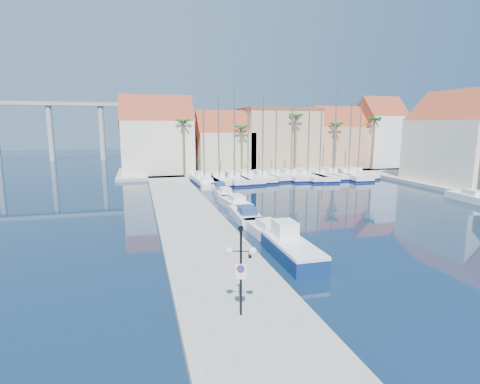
# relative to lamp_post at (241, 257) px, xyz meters

# --- Properties ---
(ground) EXTENTS (260.00, 260.00, 0.00)m
(ground) POSITION_rel_lamp_post_xyz_m (9.28, 5.72, -3.18)
(ground) COLOR black
(ground) RESTS_ON ground
(quay_west) EXTENTS (6.00, 77.00, 0.50)m
(quay_west) POSITION_rel_lamp_post_xyz_m (0.28, 19.22, -2.93)
(quay_west) COLOR gray
(quay_west) RESTS_ON ground
(shore_north) EXTENTS (54.00, 16.00, 0.50)m
(shore_north) POSITION_rel_lamp_post_xyz_m (19.28, 53.72, -2.93)
(shore_north) COLOR gray
(shore_north) RESTS_ON ground
(lamp_post) EXTENTS (1.33, 0.70, 4.08)m
(lamp_post) POSITION_rel_lamp_post_xyz_m (0.00, 0.00, 0.00)
(lamp_post) COLOR black
(lamp_post) RESTS_ON quay_west
(bollard) EXTENTS (0.22, 0.22, 0.54)m
(bollard) POSITION_rel_lamp_post_xyz_m (2.48, 6.83, -2.41)
(bollard) COLOR black
(bollard) RESTS_ON quay_west
(fishing_boat) EXTENTS (2.24, 6.57, 2.30)m
(fishing_boat) POSITION_rel_lamp_post_xyz_m (5.47, 7.34, -2.41)
(fishing_boat) COLOR navy
(fishing_boat) RESTS_ON ground
(motorboat_west_0) EXTENTS (2.24, 6.04, 1.40)m
(motorboat_west_0) POSITION_rel_lamp_post_xyz_m (5.54, 12.68, -2.67)
(motorboat_west_0) COLOR white
(motorboat_west_0) RESTS_ON ground
(motorboat_west_1) EXTENTS (2.40, 6.53, 1.40)m
(motorboat_west_1) POSITION_rel_lamp_post_xyz_m (5.42, 17.95, -2.67)
(motorboat_west_1) COLOR white
(motorboat_west_1) RESTS_ON ground
(motorboat_west_2) EXTENTS (2.53, 6.35, 1.40)m
(motorboat_west_2) POSITION_rel_lamp_post_xyz_m (5.89, 23.92, -2.67)
(motorboat_west_2) COLOR white
(motorboat_west_2) RESTS_ON ground
(motorboat_west_3) EXTENTS (1.91, 5.35, 1.40)m
(motorboat_west_3) POSITION_rel_lamp_post_xyz_m (5.89, 28.82, -2.67)
(motorboat_west_3) COLOR white
(motorboat_west_3) RESTS_ON ground
(motorboat_west_4) EXTENTS (2.01, 5.39, 1.40)m
(motorboat_west_4) POSITION_rel_lamp_post_xyz_m (6.18, 33.30, -2.67)
(motorboat_west_4) COLOR white
(motorboat_west_4) RESTS_ON ground
(motorboat_west_5) EXTENTS (2.45, 6.83, 1.40)m
(motorboat_west_5) POSITION_rel_lamp_post_xyz_m (5.30, 38.25, -2.67)
(motorboat_west_5) COLOR white
(motorboat_west_5) RESTS_ON ground
(motorboat_west_6) EXTENTS (2.58, 7.17, 1.40)m
(motorboat_west_6) POSITION_rel_lamp_post_xyz_m (5.62, 44.25, -2.67)
(motorboat_west_6) COLOR white
(motorboat_west_6) RESTS_ON ground
(motorboat_east_1) EXTENTS (2.16, 5.77, 1.40)m
(motorboat_east_1) POSITION_rel_lamp_post_xyz_m (33.28, 19.75, -2.67)
(motorboat_east_1) COLOR white
(motorboat_east_1) RESTS_ON ground
(sailboat_0) EXTENTS (3.32, 11.41, 11.02)m
(sailboat_0) POSITION_rel_lamp_post_xyz_m (5.50, 41.77, -2.62)
(sailboat_0) COLOR white
(sailboat_0) RESTS_ON ground
(sailboat_1) EXTENTS (3.45, 10.25, 12.87)m
(sailboat_1) POSITION_rel_lamp_post_xyz_m (7.81, 41.42, -2.59)
(sailboat_1) COLOR white
(sailboat_1) RESTS_ON ground
(sailboat_2) EXTENTS (3.00, 10.32, 14.45)m
(sailboat_2) POSITION_rel_lamp_post_xyz_m (10.18, 41.41, -2.57)
(sailboat_2) COLOR white
(sailboat_2) RESTS_ON ground
(sailboat_3) EXTENTS (3.12, 10.90, 11.59)m
(sailboat_3) POSITION_rel_lamp_post_xyz_m (12.55, 42.03, -2.61)
(sailboat_3) COLOR white
(sailboat_3) RESTS_ON ground
(sailboat_4) EXTENTS (2.48, 8.92, 13.20)m
(sailboat_4) POSITION_rel_lamp_post_xyz_m (14.93, 41.85, -2.56)
(sailboat_4) COLOR white
(sailboat_4) RESTS_ON ground
(sailboat_5) EXTENTS (2.77, 8.25, 11.17)m
(sailboat_5) POSITION_rel_lamp_post_xyz_m (17.43, 42.65, -2.58)
(sailboat_5) COLOR white
(sailboat_5) RESTS_ON ground
(sailboat_6) EXTENTS (2.93, 9.57, 11.76)m
(sailboat_6) POSITION_rel_lamp_post_xyz_m (19.93, 42.17, -2.59)
(sailboat_6) COLOR white
(sailboat_6) RESTS_ON ground
(sailboat_7) EXTENTS (3.18, 10.99, 11.48)m
(sailboat_7) POSITION_rel_lamp_post_xyz_m (22.69, 41.83, -2.62)
(sailboat_7) COLOR white
(sailboat_7) RESTS_ON ground
(sailboat_8) EXTENTS (3.68, 10.95, 11.18)m
(sailboat_8) POSITION_rel_lamp_post_xyz_m (24.67, 41.32, -2.62)
(sailboat_8) COLOR white
(sailboat_8) RESTS_ON ground
(sailboat_9) EXTENTS (2.55, 9.08, 14.64)m
(sailboat_9) POSITION_rel_lamp_post_xyz_m (27.60, 42.04, -2.54)
(sailboat_9) COLOR white
(sailboat_9) RESTS_ON ground
(sailboat_10) EXTENTS (3.71, 12.16, 13.83)m
(sailboat_10) POSITION_rel_lamp_post_xyz_m (29.88, 41.18, -2.60)
(sailboat_10) COLOR white
(sailboat_10) RESTS_ON ground
(sailboat_11) EXTENTS (2.88, 9.73, 13.61)m
(sailboat_11) POSITION_rel_lamp_post_xyz_m (32.25, 42.05, -2.57)
(sailboat_11) COLOR white
(sailboat_11) RESTS_ON ground
(building_0) EXTENTS (12.30, 9.00, 13.50)m
(building_0) POSITION_rel_lamp_post_xyz_m (-0.72, 52.72, 3.35)
(building_0) COLOR beige
(building_0) RESTS_ON shore_north
(building_1) EXTENTS (10.30, 8.00, 11.00)m
(building_1) POSITION_rel_lamp_post_xyz_m (11.28, 52.72, 2.12)
(building_1) COLOR #C4B38A
(building_1) RESTS_ON shore_north
(building_2) EXTENTS (14.20, 10.20, 11.50)m
(building_2) POSITION_rel_lamp_post_xyz_m (22.28, 53.72, 3.08)
(building_2) COLOR tan
(building_2) RESTS_ON shore_north
(building_3) EXTENTS (10.30, 8.00, 12.00)m
(building_3) POSITION_rel_lamp_post_xyz_m (34.28, 52.72, 2.68)
(building_3) COLOR tan
(building_3) RESTS_ON shore_north
(building_4) EXTENTS (8.30, 8.00, 14.00)m
(building_4) POSITION_rel_lamp_post_xyz_m (43.28, 51.72, 3.79)
(building_4) COLOR white
(building_4) RESTS_ON shore_north
(building_6) EXTENTS (9.00, 14.30, 13.50)m
(building_6) POSITION_rel_lamp_post_xyz_m (41.28, 29.72, 3.34)
(building_6) COLOR beige
(building_6) RESTS_ON shore_east
(palm_0) EXTENTS (2.60, 2.60, 10.15)m
(palm_0) POSITION_rel_lamp_post_xyz_m (3.28, 47.72, 5.90)
(palm_0) COLOR brown
(palm_0) RESTS_ON shore_north
(palm_1) EXTENTS (2.60, 2.60, 9.15)m
(palm_1) POSITION_rel_lamp_post_xyz_m (13.28, 47.72, 4.96)
(palm_1) COLOR brown
(palm_1) RESTS_ON shore_north
(palm_2) EXTENTS (2.60, 2.60, 11.15)m
(palm_2) POSITION_rel_lamp_post_xyz_m (23.28, 47.72, 6.84)
(palm_2) COLOR brown
(palm_2) RESTS_ON shore_north
(palm_3) EXTENTS (2.60, 2.60, 9.65)m
(palm_3) POSITION_rel_lamp_post_xyz_m (31.28, 47.72, 5.43)
(palm_3) COLOR brown
(palm_3) RESTS_ON shore_north
(palm_4) EXTENTS (2.60, 2.60, 10.65)m
(palm_4) POSITION_rel_lamp_post_xyz_m (39.28, 47.72, 6.37)
(palm_4) COLOR brown
(palm_4) RESTS_ON shore_north
(viaduct) EXTENTS (48.00, 2.20, 14.45)m
(viaduct) POSITION_rel_lamp_post_xyz_m (-29.79, 87.72, 7.07)
(viaduct) COLOR #9E9E99
(viaduct) RESTS_ON ground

